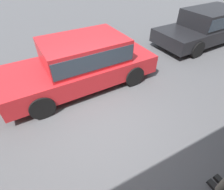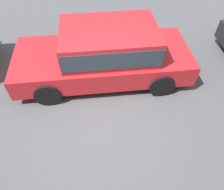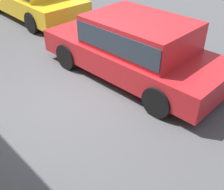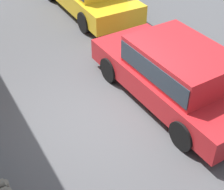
{
  "view_description": "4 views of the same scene",
  "coord_description": "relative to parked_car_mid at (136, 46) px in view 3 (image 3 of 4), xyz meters",
  "views": [
    {
      "loc": [
        1.12,
        2.6,
        3.23
      ],
      "look_at": [
        -0.25,
        0.0,
        0.77
      ],
      "focal_mm": 28.0,
      "sensor_mm": 36.0,
      "label": 1
    },
    {
      "loc": [
        -0.04,
        2.6,
        4.09
      ],
      "look_at": [
        -0.23,
        0.06,
        1.21
      ],
      "focal_mm": 35.0,
      "sensor_mm": 36.0,
      "label": 2
    },
    {
      "loc": [
        -3.98,
        2.6,
        3.35
      ],
      "look_at": [
        -1.38,
        0.1,
        0.9
      ],
      "focal_mm": 45.0,
      "sensor_mm": 36.0,
      "label": 3
    },
    {
      "loc": [
        -4.94,
        2.6,
        4.98
      ],
      "look_at": [
        -0.64,
        0.12,
        1.13
      ],
      "focal_mm": 55.0,
      "sensor_mm": 36.0,
      "label": 4
    }
  ],
  "objects": [
    {
      "name": "ground_plane",
      "position": [
        0.21,
        1.76,
        -0.77
      ],
      "size": [
        60.0,
        60.0,
        0.0
      ],
      "primitive_type": "plane",
      "color": "#4C4C4F"
    },
    {
      "name": "parked_car_mid",
      "position": [
        0.0,
        0.0,
        0.0
      ],
      "size": [
        4.41,
        1.98,
        1.41
      ],
      "color": "red",
      "rests_on": "ground_plane"
    }
  ]
}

